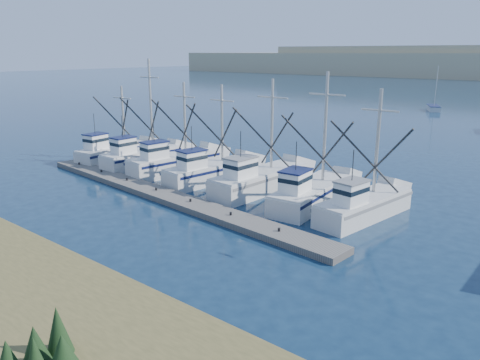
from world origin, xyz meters
name	(u,v)px	position (x,y,z in m)	size (l,w,h in m)	color
ground	(180,259)	(0.00, 0.00, 0.00)	(500.00, 500.00, 0.00)	#0D213A
floating_dock	(164,196)	(-8.60, 6.67, 0.21)	(30.77, 2.05, 0.41)	slate
trawler_fleet	(212,172)	(-8.58, 11.95, 0.97)	(29.79, 9.21, 9.92)	silver
sailboat_far	(433,108)	(-10.25, 74.23, 0.50)	(3.89, 5.67, 8.10)	silver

